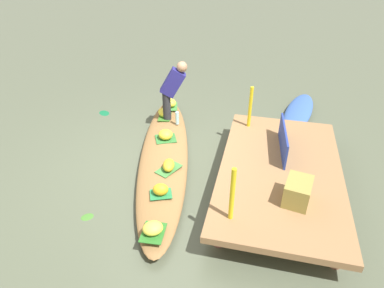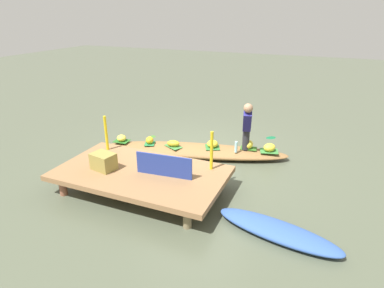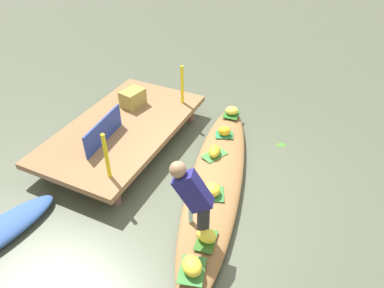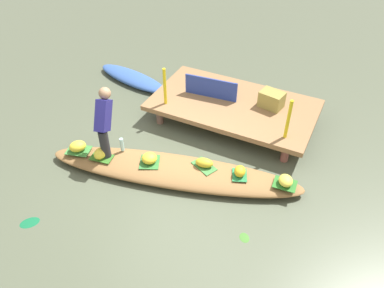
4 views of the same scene
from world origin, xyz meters
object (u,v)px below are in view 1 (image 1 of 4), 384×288
at_px(banana_bunch_0, 165,113).
at_px(banana_bunch_5, 161,189).
at_px(vendor_person, 172,87).
at_px(water_bottle, 177,118).
at_px(banana_bunch_1, 166,135).
at_px(banana_bunch_3, 169,165).
at_px(market_banner, 283,140).
at_px(vendor_boat, 164,157).
at_px(moored_boat, 299,112).
at_px(banana_bunch_2, 170,103).
at_px(banana_bunch_4, 153,228).
at_px(produce_crate, 298,191).

relative_size(banana_bunch_0, banana_bunch_5, 1.21).
bearing_deg(vendor_person, water_bottle, 35.17).
bearing_deg(banana_bunch_1, banana_bunch_3, 20.01).
xyz_separation_m(banana_bunch_5, market_banner, (-1.27, 1.66, 0.31)).
bearing_deg(banana_bunch_1, vendor_boat, 12.64).
xyz_separation_m(banana_bunch_3, water_bottle, (-1.46, -0.26, 0.05)).
bearing_deg(banana_bunch_3, banana_bunch_1, -159.99).
xyz_separation_m(moored_boat, banana_bunch_3, (2.80, -2.10, 0.21)).
bearing_deg(banana_bunch_2, vendor_boat, 12.79).
bearing_deg(banana_bunch_4, market_banner, 142.50).
xyz_separation_m(moored_boat, water_bottle, (1.34, -2.36, 0.26)).
distance_m(banana_bunch_5, vendor_person, 2.38).
bearing_deg(banana_bunch_2, banana_bunch_3, 15.81).
height_order(banana_bunch_1, banana_bunch_2, banana_bunch_2).
relative_size(banana_bunch_1, banana_bunch_2, 0.90).
height_order(banana_bunch_0, banana_bunch_2, banana_bunch_0).
bearing_deg(banana_bunch_0, market_banner, 66.13).
distance_m(vendor_person, water_bottle, 0.60).
xyz_separation_m(moored_boat, banana_bunch_2, (0.65, -2.71, 0.23)).
bearing_deg(moored_boat, market_banner, 1.51).
xyz_separation_m(banana_bunch_2, water_bottle, (0.69, 0.35, 0.03)).
bearing_deg(water_bottle, moored_boat, 119.58).
bearing_deg(banana_bunch_3, moored_boat, 143.14).
bearing_deg(banana_bunch_0, water_bottle, 56.15).
xyz_separation_m(banana_bunch_2, vendor_person, (0.51, 0.22, 0.58)).
bearing_deg(moored_boat, banana_bunch_1, -39.85).
xyz_separation_m(moored_boat, banana_bunch_1, (1.93, -2.42, 0.22)).
bearing_deg(vendor_person, banana_bunch_3, 13.42).
bearing_deg(moored_boat, banana_bunch_3, -25.28).
relative_size(banana_bunch_4, water_bottle, 1.01).
xyz_separation_m(banana_bunch_2, market_banner, (1.50, 2.33, 0.30)).
bearing_deg(banana_bunch_5, moored_boat, 149.14).
relative_size(banana_bunch_4, market_banner, 0.24).
xyz_separation_m(moored_boat, produce_crate, (3.33, -0.18, 0.48)).
bearing_deg(market_banner, vendor_boat, -89.62).
bearing_deg(vendor_person, banana_bunch_2, -156.84).
xyz_separation_m(vendor_boat, banana_bunch_1, (-0.41, -0.09, 0.20)).
bearing_deg(vendor_person, banana_bunch_1, 5.55).
relative_size(moored_boat, banana_bunch_3, 6.62).
relative_size(banana_bunch_0, banana_bunch_2, 0.94).
distance_m(water_bottle, produce_crate, 2.97).
bearing_deg(vendor_person, produce_crate, 46.79).
distance_m(moored_boat, banana_bunch_1, 3.10).
relative_size(moored_boat, market_banner, 1.85).
relative_size(vendor_person, market_banner, 1.11).
xyz_separation_m(banana_bunch_0, vendor_person, (0.03, 0.19, 0.58)).
height_order(banana_bunch_1, banana_bunch_5, same).
height_order(moored_boat, produce_crate, produce_crate).
relative_size(banana_bunch_0, banana_bunch_1, 1.04).
distance_m(banana_bunch_1, banana_bunch_3, 0.93).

